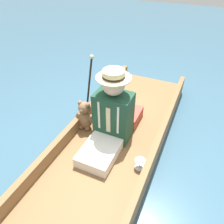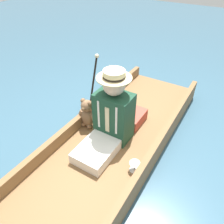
# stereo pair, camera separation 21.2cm
# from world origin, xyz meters

# --- Properties ---
(ground_plane) EXTENTS (16.00, 16.00, 0.00)m
(ground_plane) POSITION_xyz_m (0.00, 0.00, 0.00)
(ground_plane) COLOR #385B70
(punt_boat) EXTENTS (0.95, 2.98, 0.26)m
(punt_boat) POSITION_xyz_m (0.00, 0.00, 0.08)
(punt_boat) COLOR brown
(punt_boat) RESTS_ON ground_plane
(seat_cushion) EXTENTS (0.46, 0.32, 0.13)m
(seat_cushion) POSITION_xyz_m (0.08, -0.39, 0.19)
(seat_cushion) COLOR #B24738
(seat_cushion) RESTS_ON punt_boat
(seated_person) EXTENTS (0.36, 0.70, 0.77)m
(seated_person) POSITION_xyz_m (0.03, -0.01, 0.43)
(seated_person) COLOR white
(seated_person) RESTS_ON punt_boat
(teddy_bear) EXTENTS (0.25, 0.15, 0.35)m
(teddy_bear) POSITION_xyz_m (0.36, -0.07, 0.30)
(teddy_bear) COLOR #846042
(teddy_bear) RESTS_ON punt_boat
(wine_glass) EXTENTS (0.10, 0.10, 0.10)m
(wine_glass) POSITION_xyz_m (-0.36, 0.22, 0.20)
(wine_glass) COLOR silver
(wine_glass) RESTS_ON punt_boat
(walking_cane) EXTENTS (0.04, 0.28, 0.77)m
(walking_cane) POSITION_xyz_m (0.37, -0.21, 0.58)
(walking_cane) COLOR black
(walking_cane) RESTS_ON punt_boat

